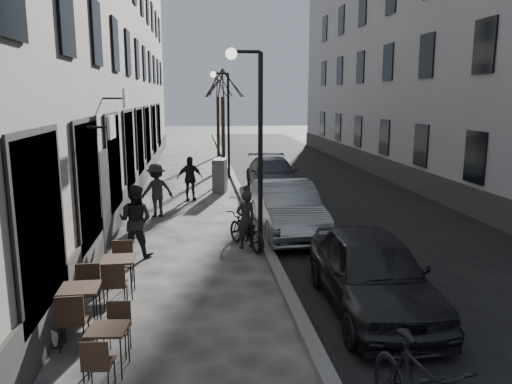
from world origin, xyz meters
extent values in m
plane|color=#353230|center=(0.00, 0.00, 0.00)|extent=(120.00, 120.00, 0.00)
cube|color=black|center=(3.85, 16.00, 0.00)|extent=(7.30, 60.00, 0.00)
cube|color=#65635E|center=(0.20, 16.00, 0.06)|extent=(0.25, 60.00, 0.12)
cube|color=gray|center=(9.50, 16.50, 8.00)|extent=(4.00, 35.00, 16.00)
cylinder|color=black|center=(0.00, 6.00, 2.50)|extent=(0.12, 0.12, 5.00)
cylinder|color=black|center=(-0.35, 6.00, 5.00)|extent=(0.70, 0.08, 0.08)
sphere|color=#FFF2CC|center=(-0.70, 6.00, 4.95)|extent=(0.28, 0.28, 0.28)
cylinder|color=black|center=(0.00, 18.00, 2.50)|extent=(0.12, 0.12, 5.00)
cylinder|color=black|center=(-0.35, 18.00, 5.00)|extent=(0.70, 0.08, 0.08)
sphere|color=#FFF2CC|center=(-0.70, 18.00, 4.95)|extent=(0.28, 0.28, 0.28)
cylinder|color=black|center=(-0.10, 21.00, 1.95)|extent=(0.20, 0.20, 3.90)
cylinder|color=black|center=(-0.10, 27.00, 1.95)|extent=(0.20, 0.20, 3.90)
cube|color=#2F2215|center=(-2.91, 0.68, 0.66)|extent=(0.61, 0.61, 0.04)
cylinder|color=black|center=(-3.17, 0.47, 0.32)|extent=(0.02, 0.02, 0.65)
cylinder|color=black|center=(-2.70, 0.42, 0.32)|extent=(0.02, 0.02, 0.65)
cylinder|color=black|center=(-3.12, 0.93, 0.32)|extent=(0.02, 0.02, 0.65)
cylinder|color=black|center=(-2.66, 0.89, 0.32)|extent=(0.02, 0.02, 0.65)
cube|color=#2F2215|center=(-3.60, 2.05, 0.77)|extent=(0.66, 0.66, 0.04)
cylinder|color=black|center=(-3.86, 1.78, 0.38)|extent=(0.03, 0.03, 0.75)
cylinder|color=black|center=(-3.32, 1.79, 0.38)|extent=(0.03, 0.03, 0.75)
cylinder|color=black|center=(-3.88, 2.32, 0.38)|extent=(0.03, 0.03, 0.75)
cylinder|color=black|center=(-3.33, 2.33, 0.38)|extent=(0.03, 0.03, 0.75)
cube|color=#2F2215|center=(-3.18, 3.54, 0.77)|extent=(0.66, 0.66, 0.04)
cylinder|color=black|center=(-3.44, 3.27, 0.37)|extent=(0.02, 0.02, 0.75)
cylinder|color=black|center=(-2.90, 3.28, 0.37)|extent=(0.02, 0.02, 0.75)
cylinder|color=black|center=(-3.45, 3.81, 0.37)|extent=(0.02, 0.02, 0.75)
cylinder|color=black|center=(-2.92, 3.82, 0.37)|extent=(0.02, 0.02, 0.75)
cube|color=black|center=(-3.95, 1.72, 0.02)|extent=(0.35, 0.59, 0.04)
cube|color=white|center=(-4.02, 1.72, 0.49)|extent=(0.31, 0.58, 0.93)
cube|color=#5B5B5E|center=(-0.62, 14.33, 0.69)|extent=(0.68, 1.01, 1.39)
imported|color=black|center=(-0.33, 6.45, 0.47)|extent=(1.28, 1.89, 0.94)
imported|color=black|center=(-0.33, 6.45, 0.77)|extent=(0.66, 0.56, 1.54)
imported|color=black|center=(-3.13, 6.17, 0.91)|extent=(1.06, 0.94, 1.82)
imported|color=black|center=(-2.91, 10.26, 0.89)|extent=(1.33, 1.09, 1.79)
imported|color=black|center=(-1.85, 12.84, 0.85)|extent=(1.06, 0.61, 1.70)
imported|color=black|center=(1.62, 2.28, 0.74)|extent=(1.89, 4.42, 1.49)
imported|color=gray|center=(1.00, 7.72, 0.75)|extent=(1.71, 4.60, 1.50)
imported|color=#373841|center=(1.58, 14.25, 0.70)|extent=(2.04, 4.86, 1.40)
camera|label=1|loc=(-1.58, -6.21, 3.98)|focal=35.00mm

